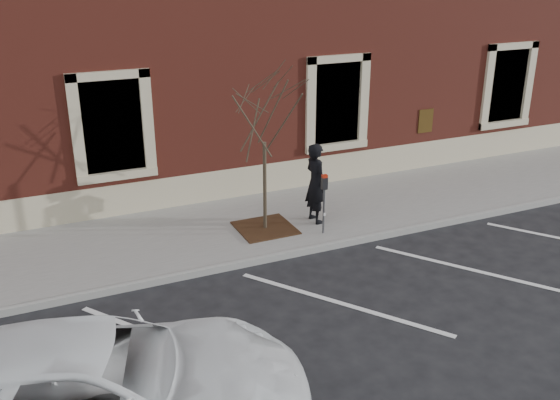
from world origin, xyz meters
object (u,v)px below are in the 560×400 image
sapling (264,117)px  parking_meter (324,193)px  man (316,183)px  white_truck (99,389)px

sapling → parking_meter: bearing=-34.6°
man → parking_meter: size_ratio=1.36×
parking_meter → sapling: sapling is taller
sapling → white_truck: sapling is taller
sapling → white_truck: size_ratio=0.68×
sapling → white_truck: (-4.59, -5.20, -2.04)m
man → sapling: size_ratio=0.51×
man → parking_meter: (-0.15, -0.71, 0.02)m
man → white_truck: 7.80m
man → sapling: (-1.28, 0.07, 1.71)m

